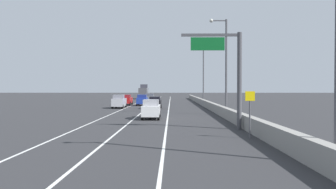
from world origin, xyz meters
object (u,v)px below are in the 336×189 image
object	(u,v)px
car_gray_0	(150,98)
car_red_3	(127,100)
lamp_post_right_third	(202,71)
car_white_5	(151,109)
box_truck	(144,92)
overhead_sign_gantry	(230,68)
car_black_1	(155,103)
lamp_post_right_near	(333,8)
speed_advisory_sign	(250,111)
car_silver_4	(119,102)
car_blue_2	(142,100)
lamp_post_right_second	(224,61)

from	to	relation	value
car_gray_0	car_red_3	size ratio (longest dim) A/B	0.98
lamp_post_right_third	car_white_5	xyz separation A→B (m)	(-8.20, -29.89, -5.49)
car_white_5	box_truck	size ratio (longest dim) A/B	0.48
car_gray_0	car_white_5	size ratio (longest dim) A/B	1.02
overhead_sign_gantry	lamp_post_right_third	bearing A→B (deg)	87.67
overhead_sign_gantry	lamp_post_right_third	world-z (taller)	lamp_post_right_third
car_black_1	lamp_post_right_near	bearing A→B (deg)	-75.90
speed_advisory_sign	car_silver_4	distance (m)	33.71
overhead_sign_gantry	lamp_post_right_third	xyz separation A→B (m)	(1.57, 38.58, 1.77)
car_blue_2	car_red_3	size ratio (longest dim) A/B	0.88
car_black_1	car_red_3	distance (m)	12.73
lamp_post_right_second	car_red_3	xyz separation A→B (m)	(-14.83, 22.63, -5.51)
car_blue_2	car_silver_4	xyz separation A→B (m)	(-2.97, -8.22, 0.06)
lamp_post_right_near	car_black_1	world-z (taller)	lamp_post_right_near
lamp_post_right_near	car_white_5	bearing A→B (deg)	113.37
lamp_post_right_near	car_red_3	world-z (taller)	lamp_post_right_near
car_black_1	car_silver_4	xyz separation A→B (m)	(-5.85, 1.47, 0.10)
lamp_post_right_third	car_red_3	xyz separation A→B (m)	(-14.60, -2.41, -5.51)
lamp_post_right_second	car_silver_4	distance (m)	20.27
car_black_1	car_white_5	size ratio (longest dim) A/B	1.06
speed_advisory_sign	car_white_5	world-z (taller)	speed_advisory_sign
car_silver_4	box_truck	distance (m)	44.69
overhead_sign_gantry	car_silver_4	bearing A→B (deg)	116.04
car_gray_0	car_white_5	xyz separation A→B (m)	(3.01, -43.16, 0.03)
speed_advisory_sign	lamp_post_right_second	xyz separation A→B (m)	(1.35, 18.08, 4.73)
speed_advisory_sign	car_gray_0	size ratio (longest dim) A/B	0.66
car_red_3	lamp_post_right_third	bearing A→B (deg)	9.38
overhead_sign_gantry	car_black_1	world-z (taller)	overhead_sign_gantry
car_gray_0	car_silver_4	world-z (taller)	car_silver_4
speed_advisory_sign	box_truck	distance (m)	76.79
car_black_1	car_silver_4	world-z (taller)	car_silver_4
car_blue_2	box_truck	world-z (taller)	box_truck
speed_advisory_sign	car_blue_2	bearing A→B (deg)	104.83
lamp_post_right_near	box_truck	xyz separation A→B (m)	(-14.96, 82.59, -4.50)
lamp_post_right_third	car_blue_2	bearing A→B (deg)	-160.99
car_gray_0	car_red_3	distance (m)	16.04
car_black_1	car_silver_4	distance (m)	6.03
lamp_post_right_third	speed_advisory_sign	bearing A→B (deg)	-91.50
lamp_post_right_third	box_truck	distance (m)	35.84
box_truck	car_black_1	bearing A→B (deg)	-82.83
box_truck	overhead_sign_gantry	bearing A→B (deg)	-79.75
car_gray_0	speed_advisory_sign	bearing A→B (deg)	-79.87
car_red_3	car_silver_4	world-z (taller)	car_silver_4
lamp_post_right_third	car_silver_4	world-z (taller)	lamp_post_right_third
lamp_post_right_third	car_black_1	bearing A→B (deg)	-122.28
car_black_1	overhead_sign_gantry	bearing A→B (deg)	-74.22
car_black_1	car_blue_2	size ratio (longest dim) A/B	1.16
lamp_post_right_second	car_white_5	distance (m)	11.16
lamp_post_right_second	box_truck	distance (m)	59.55
lamp_post_right_near	car_silver_4	xyz separation A→B (m)	(-15.00, 37.91, -5.43)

